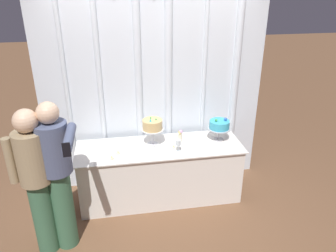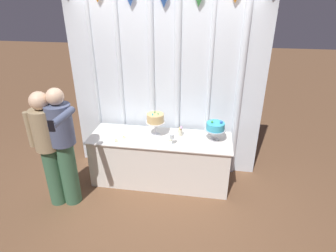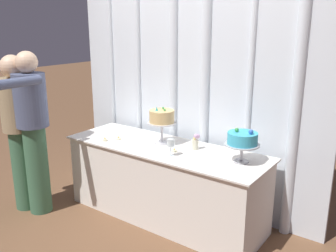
% 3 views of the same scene
% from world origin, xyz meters
% --- Properties ---
extents(ground_plane, '(24.00, 24.00, 0.00)m').
position_xyz_m(ground_plane, '(0.00, 0.00, 0.00)').
color(ground_plane, brown).
extents(draped_curtain, '(2.80, 0.15, 2.88)m').
position_xyz_m(draped_curtain, '(0.03, 0.53, 1.48)').
color(draped_curtain, silver).
rests_on(draped_curtain, ground_plane).
extents(cake_table, '(2.00, 0.66, 0.73)m').
position_xyz_m(cake_table, '(0.00, 0.10, 0.36)').
color(cake_table, white).
rests_on(cake_table, ground_plane).
extents(cake_display_nearleft, '(0.27, 0.27, 0.37)m').
position_xyz_m(cake_display_nearleft, '(-0.07, 0.16, 0.98)').
color(cake_display_nearleft, silver).
rests_on(cake_display_nearleft, cake_table).
extents(cake_display_nearright, '(0.29, 0.29, 0.30)m').
position_xyz_m(cake_display_nearright, '(0.75, 0.15, 0.92)').
color(cake_display_nearright, '#B2B2B7').
rests_on(cake_display_nearright, cake_table).
extents(wine_glass, '(0.06, 0.06, 0.15)m').
position_xyz_m(wine_glass, '(0.19, -0.07, 0.84)').
color(wine_glass, silver).
rests_on(wine_glass, cake_table).
extents(flower_vase, '(0.06, 0.07, 0.15)m').
position_xyz_m(flower_vase, '(0.28, 0.21, 0.80)').
color(flower_vase, beige).
rests_on(flower_vase, cake_table).
extents(tealight_far_left, '(0.05, 0.05, 0.04)m').
position_xyz_m(tealight_far_left, '(-0.57, -0.11, 0.74)').
color(tealight_far_left, beige).
rests_on(tealight_far_left, cake_table).
extents(tealight_near_left, '(0.05, 0.05, 0.03)m').
position_xyz_m(tealight_near_left, '(-0.50, 0.01, 0.73)').
color(tealight_near_left, beige).
rests_on(tealight_near_left, cake_table).
extents(tealight_near_right, '(0.05, 0.05, 0.03)m').
position_xyz_m(tealight_near_right, '(0.16, 0.04, 0.74)').
color(tealight_near_right, beige).
rests_on(tealight_near_right, cake_table).
extents(guest_girl_blue_dress, '(0.47, 0.63, 1.60)m').
position_xyz_m(guest_girl_blue_dress, '(-1.09, -0.55, 0.89)').
color(guest_girl_blue_dress, '#3D6B4C').
rests_on(guest_girl_blue_dress, ground_plane).
extents(guest_man_dark_suit, '(0.46, 0.31, 1.56)m').
position_xyz_m(guest_man_dark_suit, '(-1.28, -0.58, 0.87)').
color(guest_man_dark_suit, '#3D6B4C').
rests_on(guest_man_dark_suit, ground_plane).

